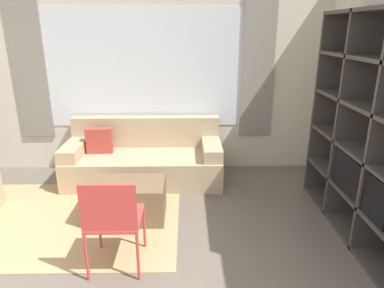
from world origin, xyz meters
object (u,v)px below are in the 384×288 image
at_px(couch_main, 144,159).
at_px(ottoman, 127,200).
at_px(folding_chair, 113,217).
at_px(shelving_unit, 376,132).

xyz_separation_m(couch_main, ottoman, (-0.07, -1.03, -0.08)).
bearing_deg(couch_main, folding_chair, -90.68).
bearing_deg(shelving_unit, ottoman, 173.09).
xyz_separation_m(couch_main, folding_chair, (-0.02, -1.89, 0.23)).
height_order(shelving_unit, folding_chair, shelving_unit).
relative_size(shelving_unit, ottoman, 2.64).
bearing_deg(folding_chair, shelving_unit, -166.64).
xyz_separation_m(shelving_unit, ottoman, (-2.42, 0.29, -0.85)).
xyz_separation_m(ottoman, folding_chair, (0.04, -0.86, 0.31)).
xyz_separation_m(shelving_unit, couch_main, (-2.35, 1.32, -0.77)).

